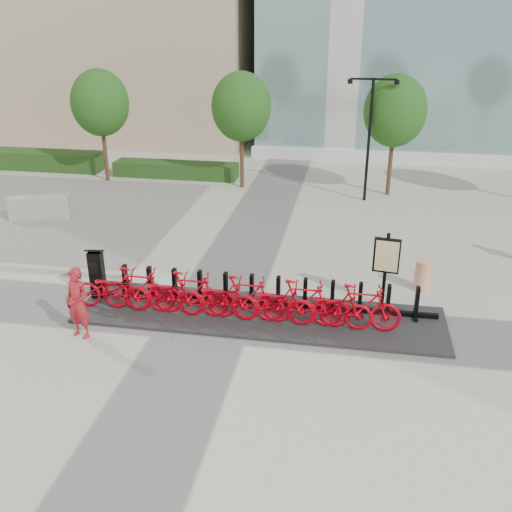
% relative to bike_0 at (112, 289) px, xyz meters
% --- Properties ---
extents(ground, '(120.00, 120.00, 0.00)m').
position_rel_bike_0_xyz_m(ground, '(2.60, 0.05, -0.62)').
color(ground, '#B8BBA0').
extents(gravel_patch, '(14.00, 14.00, 0.00)m').
position_rel_bike_0_xyz_m(gravel_patch, '(-7.40, 7.05, -0.62)').
color(gravel_patch, '#555451').
rests_on(gravel_patch, ground).
extents(hedge_a, '(10.00, 1.40, 0.90)m').
position_rel_bike_0_xyz_m(hedge_a, '(-11.40, 13.55, -0.17)').
color(hedge_a, '#1D3A14').
rests_on(hedge_a, ground).
extents(hedge_b, '(6.00, 1.20, 0.70)m').
position_rel_bike_0_xyz_m(hedge_b, '(-2.40, 13.25, -0.27)').
color(hedge_b, '#1D3A14').
rests_on(hedge_b, ground).
extents(tree_0, '(2.60, 2.60, 5.10)m').
position_rel_bike_0_xyz_m(tree_0, '(-5.40, 12.05, 2.96)').
color(tree_0, brown).
rests_on(tree_0, ground).
extents(tree_1, '(2.60, 2.60, 5.10)m').
position_rel_bike_0_xyz_m(tree_1, '(1.10, 12.05, 2.96)').
color(tree_1, brown).
rests_on(tree_1, ground).
extents(tree_2, '(2.60, 2.60, 5.10)m').
position_rel_bike_0_xyz_m(tree_2, '(7.60, 12.05, 2.96)').
color(tree_2, brown).
rests_on(tree_2, ground).
extents(streetlamp, '(2.00, 0.20, 5.00)m').
position_rel_bike_0_xyz_m(streetlamp, '(6.60, 11.05, 2.51)').
color(streetlamp, black).
rests_on(streetlamp, ground).
extents(dock_pad, '(9.60, 2.40, 0.08)m').
position_rel_bike_0_xyz_m(dock_pad, '(3.90, 0.35, -0.58)').
color(dock_pad, '#272727').
rests_on(dock_pad, ground).
extents(dock_rail_posts, '(8.02, 0.50, 0.85)m').
position_rel_bike_0_xyz_m(dock_rail_posts, '(3.96, 0.82, -0.12)').
color(dock_rail_posts, black).
rests_on(dock_rail_posts, dock_pad).
extents(bike_0, '(2.07, 0.72, 1.09)m').
position_rel_bike_0_xyz_m(bike_0, '(0.00, 0.00, 0.00)').
color(bike_0, '#A9000D').
rests_on(bike_0, dock_pad).
extents(bike_1, '(2.01, 0.57, 1.21)m').
position_rel_bike_0_xyz_m(bike_1, '(0.72, 0.00, 0.06)').
color(bike_1, '#A9000D').
rests_on(bike_1, dock_pad).
extents(bike_2, '(2.07, 0.72, 1.09)m').
position_rel_bike_0_xyz_m(bike_2, '(1.44, 0.00, 0.00)').
color(bike_2, '#A9000D').
rests_on(bike_2, dock_pad).
extents(bike_3, '(2.01, 0.57, 1.21)m').
position_rel_bike_0_xyz_m(bike_3, '(2.16, 0.00, 0.06)').
color(bike_3, '#A9000D').
rests_on(bike_3, dock_pad).
extents(bike_4, '(2.07, 0.72, 1.09)m').
position_rel_bike_0_xyz_m(bike_4, '(2.88, 0.00, 0.00)').
color(bike_4, '#A9000D').
rests_on(bike_4, dock_pad).
extents(bike_5, '(2.01, 0.57, 1.21)m').
position_rel_bike_0_xyz_m(bike_5, '(3.60, 0.00, 0.06)').
color(bike_5, '#A9000D').
rests_on(bike_5, dock_pad).
extents(bike_6, '(2.07, 0.72, 1.09)m').
position_rel_bike_0_xyz_m(bike_6, '(4.32, 0.00, 0.00)').
color(bike_6, '#A9000D').
rests_on(bike_6, dock_pad).
extents(bike_7, '(2.01, 0.57, 1.21)m').
position_rel_bike_0_xyz_m(bike_7, '(5.04, 0.00, 0.06)').
color(bike_7, '#A9000D').
rests_on(bike_7, dock_pad).
extents(bike_8, '(2.07, 0.72, 1.09)m').
position_rel_bike_0_xyz_m(bike_8, '(5.76, 0.00, 0.00)').
color(bike_8, '#A9000D').
rests_on(bike_8, dock_pad).
extents(bike_9, '(2.01, 0.57, 1.21)m').
position_rel_bike_0_xyz_m(bike_9, '(6.48, 0.00, 0.06)').
color(bike_9, '#A9000D').
rests_on(bike_9, dock_pad).
extents(kiosk, '(0.49, 0.43, 1.45)m').
position_rel_bike_0_xyz_m(kiosk, '(-0.67, 0.59, 0.15)').
color(kiosk, black).
rests_on(kiosk, dock_pad).
extents(worker_red, '(0.76, 0.60, 1.83)m').
position_rel_bike_0_xyz_m(worker_red, '(-0.25, -1.38, 0.29)').
color(worker_red, maroon).
rests_on(worker_red, ground).
extents(construction_barrel, '(0.49, 0.49, 0.89)m').
position_rel_bike_0_xyz_m(construction_barrel, '(8.24, 2.74, -0.18)').
color(construction_barrel, '#E06308').
rests_on(construction_barrel, ground).
extents(jersey_barrier, '(2.32, 1.32, 0.87)m').
position_rel_bike_0_xyz_m(jersey_barrier, '(-5.76, 6.54, -0.19)').
color(jersey_barrier, '#A8AB9D').
rests_on(jersey_barrier, ground).
extents(map_sign, '(0.70, 0.20, 2.11)m').
position_rel_bike_0_xyz_m(map_sign, '(7.09, 1.51, 0.77)').
color(map_sign, black).
rests_on(map_sign, ground).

